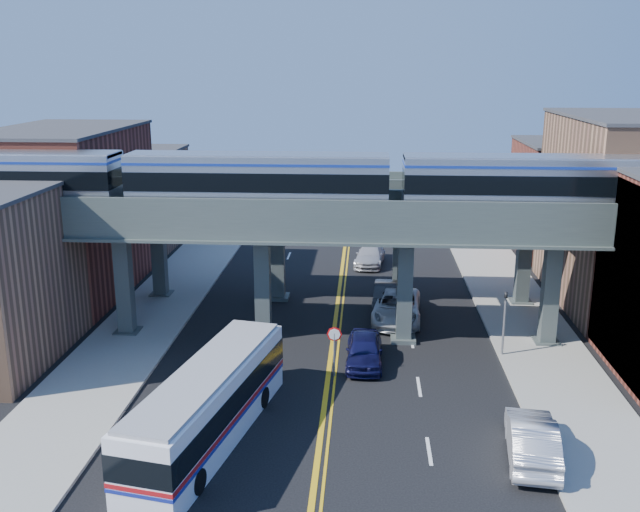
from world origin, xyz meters
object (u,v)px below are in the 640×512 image
Objects in this scene: transit_train at (258,180)px; car_parked_curb at (532,439)px; car_lane_b at (388,297)px; stop_sign at (334,343)px; traffic_signal at (505,317)px; car_lane_d at (370,255)px; car_lane_a at (364,350)px; car_lane_c at (397,307)px; transit_bus at (209,405)px.

transit_train is 8.42× the size of car_parked_curb.
car_parked_curb is at bearing -69.09° from car_lane_b.
transit_train is at bearing -140.71° from car_lane_b.
car_parked_curb is at bearing -44.26° from transit_train.
transit_train reaches higher than car_parked_curb.
stop_sign is 0.64× the size of traffic_signal.
traffic_signal is at bearing -61.92° from car_lane_d.
traffic_signal reaches higher than car_lane_d.
transit_train reaches higher than car_lane_a.
car_lane_c is at bearing 67.64° from stop_sign.
car_lane_d is (0.33, 19.27, -0.05)m from car_lane_a.
transit_bus is 28.27m from car_lane_d.
transit_bus is (-4.93, -6.61, -0.20)m from stop_sign.
transit_bus is at bearing -97.37° from car_lane_d.
car_lane_c reaches higher than car_parked_curb.
car_parked_curb is at bearing -93.89° from traffic_signal.
transit_bus is 2.58× the size of car_lane_a.
car_lane_d is at bearing 101.08° from car_lane_c.
transit_train is 8.59× the size of car_lane_d.
stop_sign is at bearing -88.56° from car_lane_d.
car_lane_a is at bearing -102.14° from car_lane_c.
transit_train is 11.89m from car_lane_c.
car_lane_c is (3.43, 8.35, -0.89)m from stop_sign.
transit_bus is at bearing -126.71° from stop_sign.
transit_train is 18.98m from car_lane_d.
transit_train is 7.06× the size of car_lane_c.
car_lane_c is (8.36, 14.95, -0.69)m from transit_bus.
transit_train reaches higher than car_lane_d.
transit_bus is 2.36× the size of car_lane_d.
traffic_signal is 0.34× the size of transit_bus.
car_lane_c reaches higher than car_lane_d.
car_lane_b is (1.49, 8.62, 0.07)m from car_lane_a.
stop_sign is 0.22× the size of transit_bus.
car_lane_c is (1.93, 6.78, 0.07)m from car_lane_a.
car_lane_c is (-5.47, 5.35, -1.43)m from traffic_signal.
transit_train is at bearing 150.46° from car_lane_a.
car_parked_curb is at bearing -41.68° from stop_sign.
car_parked_curb is at bearing -52.40° from car_lane_a.
car_lane_a reaches higher than car_lane_d.
car_lane_c is at bearing -72.11° from car_lane_b.
car_parked_curb is (8.20, -7.30, -0.90)m from stop_sign.
transit_train is 10.73× the size of traffic_signal.
traffic_signal is 0.80× the size of car_lane_d.
transit_bus is 18.58m from car_lane_b.
transit_train is 16.73× the size of stop_sign.
transit_train is at bearing 9.07° from transit_bus.
car_lane_b is 18.25m from car_parked_curb.
traffic_signal reaches higher than transit_bus.
car_lane_d is (-1.60, 12.49, -0.12)m from car_lane_c.
transit_train is 19.47m from car_parked_curb.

